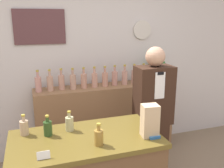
% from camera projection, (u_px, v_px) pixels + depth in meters
% --- Properties ---
extents(back_wall, '(5.20, 0.09, 2.70)m').
position_uv_depth(back_wall, '(85.00, 58.00, 3.43)').
color(back_wall, silver).
rests_on(back_wall, ground_plane).
extents(back_shelf, '(1.90, 0.37, 1.01)m').
position_uv_depth(back_shelf, '(106.00, 120.00, 3.49)').
color(back_shelf, '#8E6642').
rests_on(back_shelf, ground_plane).
extents(shopkeeper, '(0.41, 0.26, 1.60)m').
position_uv_depth(shopkeeper, '(153.00, 118.00, 2.81)').
color(shopkeeper, '#331E14').
rests_on(shopkeeper, ground_plane).
extents(potted_plant, '(0.26, 0.26, 0.35)m').
position_uv_depth(potted_plant, '(157.00, 67.00, 3.57)').
color(potted_plant, '#4C3D2D').
rests_on(potted_plant, back_shelf).
extents(paper_bag, '(0.14, 0.12, 0.27)m').
position_uv_depth(paper_bag, '(150.00, 121.00, 2.02)').
color(paper_bag, tan).
rests_on(paper_bag, display_counter).
extents(tape_dispenser, '(0.09, 0.06, 0.07)m').
position_uv_depth(tape_dispenser, '(154.00, 135.00, 2.02)').
color(tape_dispenser, '#2D66A8').
rests_on(tape_dispenser, display_counter).
extents(price_card_left, '(0.09, 0.02, 0.06)m').
position_uv_depth(price_card_left, '(43.00, 155.00, 1.71)').
color(price_card_left, white).
rests_on(price_card_left, display_counter).
extents(counter_bottle_0, '(0.07, 0.07, 0.18)m').
position_uv_depth(counter_bottle_0, '(24.00, 127.00, 2.06)').
color(counter_bottle_0, tan).
rests_on(counter_bottle_0, display_counter).
extents(counter_bottle_1, '(0.07, 0.07, 0.18)m').
position_uv_depth(counter_bottle_1, '(48.00, 128.00, 2.05)').
color(counter_bottle_1, '#2D4920').
rests_on(counter_bottle_1, display_counter).
extents(counter_bottle_2, '(0.07, 0.07, 0.18)m').
position_uv_depth(counter_bottle_2, '(69.00, 123.00, 2.14)').
color(counter_bottle_2, tan).
rests_on(counter_bottle_2, display_counter).
extents(counter_bottle_3, '(0.07, 0.07, 0.18)m').
position_uv_depth(counter_bottle_3, '(99.00, 137.00, 1.89)').
color(counter_bottle_3, olive).
rests_on(counter_bottle_3, display_counter).
extents(shelf_bottle_0, '(0.08, 0.08, 0.28)m').
position_uv_depth(shelf_bottle_0, '(38.00, 84.00, 3.06)').
color(shelf_bottle_0, tan).
rests_on(shelf_bottle_0, back_shelf).
extents(shelf_bottle_1, '(0.08, 0.08, 0.28)m').
position_uv_depth(shelf_bottle_1, '(50.00, 83.00, 3.11)').
color(shelf_bottle_1, tan).
rests_on(shelf_bottle_1, back_shelf).
extents(shelf_bottle_2, '(0.08, 0.08, 0.28)m').
position_uv_depth(shelf_bottle_2, '(61.00, 82.00, 3.17)').
color(shelf_bottle_2, tan).
rests_on(shelf_bottle_2, back_shelf).
extents(shelf_bottle_3, '(0.08, 0.08, 0.28)m').
position_uv_depth(shelf_bottle_3, '(73.00, 81.00, 3.19)').
color(shelf_bottle_3, tan).
rests_on(shelf_bottle_3, back_shelf).
extents(shelf_bottle_4, '(0.08, 0.08, 0.28)m').
position_uv_depth(shelf_bottle_4, '(84.00, 80.00, 3.23)').
color(shelf_bottle_4, tan).
rests_on(shelf_bottle_4, back_shelf).
extents(shelf_bottle_5, '(0.08, 0.08, 0.28)m').
position_uv_depth(shelf_bottle_5, '(95.00, 79.00, 3.27)').
color(shelf_bottle_5, tan).
rests_on(shelf_bottle_5, back_shelf).
extents(shelf_bottle_6, '(0.08, 0.08, 0.28)m').
position_uv_depth(shelf_bottle_6, '(105.00, 79.00, 3.31)').
color(shelf_bottle_6, tan).
rests_on(shelf_bottle_6, back_shelf).
extents(shelf_bottle_7, '(0.08, 0.08, 0.28)m').
position_uv_depth(shelf_bottle_7, '(115.00, 78.00, 3.37)').
color(shelf_bottle_7, tan).
rests_on(shelf_bottle_7, back_shelf).
extents(shelf_bottle_8, '(0.08, 0.08, 0.28)m').
position_uv_depth(shelf_bottle_8, '(125.00, 77.00, 3.41)').
color(shelf_bottle_8, tan).
rests_on(shelf_bottle_8, back_shelf).
extents(shelf_bottle_9, '(0.08, 0.08, 0.28)m').
position_uv_depth(shelf_bottle_9, '(134.00, 76.00, 3.46)').
color(shelf_bottle_9, tan).
rests_on(shelf_bottle_9, back_shelf).
extents(shelf_bottle_10, '(0.08, 0.08, 0.28)m').
position_uv_depth(shelf_bottle_10, '(143.00, 75.00, 3.50)').
color(shelf_bottle_10, tan).
rests_on(shelf_bottle_10, back_shelf).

